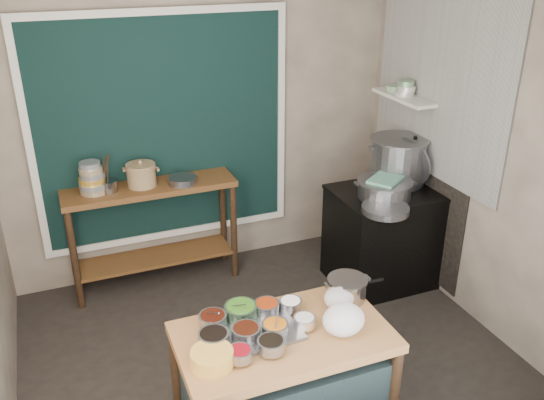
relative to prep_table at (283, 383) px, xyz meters
name	(u,v)px	position (x,y,z in m)	size (l,w,h in m)	color
floor	(265,352)	(0.18, 0.75, -0.39)	(3.50, 3.00, 0.02)	black
back_wall	(202,120)	(0.18, 2.26, 1.02)	(3.50, 0.02, 2.80)	gray
right_wall	(480,147)	(1.94, 0.75, 1.02)	(0.02, 3.00, 2.80)	gray
curtain_panel	(164,131)	(-0.17, 2.22, 0.98)	(2.10, 0.02, 1.90)	black
curtain_frame	(164,131)	(-0.17, 2.21, 0.98)	(2.22, 0.03, 2.02)	beige
tile_panel	(439,74)	(1.91, 1.30, 1.48)	(0.02, 1.70, 1.70)	#B2B2AA
soot_patch	(418,199)	(1.92, 1.40, 0.32)	(0.01, 1.30, 1.30)	black
wall_shelf	(404,97)	(1.81, 1.60, 1.23)	(0.22, 0.70, 0.03)	beige
prep_table	(283,383)	(0.00, 0.00, 0.00)	(1.25, 0.72, 0.75)	olive
back_counter	(154,235)	(-0.37, 2.03, 0.10)	(1.45, 0.40, 0.95)	brown
stove_block	(384,238)	(1.53, 1.30, 0.05)	(0.90, 0.68, 0.85)	black
stove_top	(388,193)	(1.53, 1.30, 0.49)	(0.92, 0.69, 0.03)	black
condiment_tray	(255,332)	(-0.16, 0.06, 0.39)	(0.50, 0.36, 0.02)	gray
condiment_bowls	(250,325)	(-0.18, 0.08, 0.43)	(0.70, 0.53, 0.08)	silver
yellow_basin	(212,358)	(-0.46, -0.11, 0.42)	(0.23, 0.23, 0.09)	gold
saucepan	(347,289)	(0.51, 0.18, 0.45)	(0.26, 0.26, 0.14)	gray
plastic_bag_a	(344,320)	(0.32, -0.13, 0.47)	(0.25, 0.21, 0.19)	white
plastic_bag_b	(339,298)	(0.42, 0.11, 0.45)	(0.19, 0.16, 0.15)	white
bowl_stack	(92,179)	(-0.82, 2.05, 0.69)	(0.24, 0.24, 0.27)	tan
utensil_cup	(108,186)	(-0.71, 2.03, 0.62)	(0.16, 0.16, 0.10)	gray
ceramic_crock	(141,176)	(-0.43, 2.04, 0.66)	(0.26, 0.26, 0.17)	#967A52
wide_bowl	(183,180)	(-0.10, 1.96, 0.61)	(0.24, 0.24, 0.06)	gray
stock_pot	(398,161)	(1.69, 1.45, 0.71)	(0.52, 0.52, 0.41)	gray
pot_lid	(411,161)	(1.78, 1.38, 0.72)	(0.44, 0.44, 0.02)	gray
steamer	(385,189)	(1.42, 1.20, 0.58)	(0.47, 0.47, 0.15)	gray
green_cloth	(385,179)	(1.42, 1.20, 0.67)	(0.29, 0.22, 0.02)	#60A085
shallow_pan	(385,209)	(1.28, 0.96, 0.53)	(0.38, 0.38, 0.05)	gray
shelf_bowl_stack	(405,89)	(1.81, 1.59, 1.30)	(0.16, 0.16, 0.13)	silver
shelf_bowl_green	(394,88)	(1.81, 1.76, 1.27)	(0.15, 0.15, 0.05)	gray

